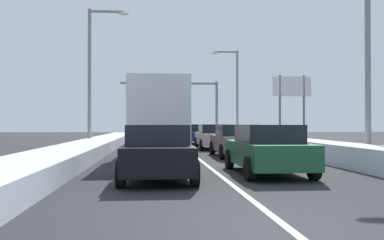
% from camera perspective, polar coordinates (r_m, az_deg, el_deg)
% --- Properties ---
extents(ground_plane, '(120.00, 120.00, 0.00)m').
position_cam_1_polar(ground_plane, '(21.95, 0.01, -4.55)').
color(ground_plane, '#28282B').
extents(lane_stripe_between_right_lane_and_center_lane, '(0.14, 44.55, 0.01)m').
position_cam_1_polar(lane_stripe_between_right_lane_and_center_lane, '(25.98, -0.79, -3.92)').
color(lane_stripe_between_right_lane_and_center_lane, silver).
rests_on(lane_stripe_between_right_lane_and_center_lane, ground).
extents(snow_bank_right_shoulder, '(1.59, 44.55, 0.78)m').
position_cam_1_polar(snow_bank_right_shoulder, '(26.88, 10.56, -2.97)').
color(snow_bank_right_shoulder, silver).
rests_on(snow_bank_right_shoulder, ground).
extents(snow_bank_left_shoulder, '(2.12, 44.55, 0.60)m').
position_cam_1_polar(snow_bank_left_shoulder, '(26.10, -12.49, -3.24)').
color(snow_bank_left_shoulder, silver).
rests_on(snow_bank_left_shoulder, ground).
extents(sedan_green_right_lane_nearest, '(2.00, 4.50, 1.51)m').
position_cam_1_polar(sedan_green_right_lane_nearest, '(13.25, 10.02, -3.86)').
color(sedan_green_right_lane_nearest, '#1E5633').
rests_on(sedan_green_right_lane_nearest, ground).
extents(sedan_gray_right_lane_second, '(2.00, 4.50, 1.51)m').
position_cam_1_polar(sedan_gray_right_lane_second, '(20.09, 5.88, -2.73)').
color(sedan_gray_right_lane_second, slate).
rests_on(sedan_gray_right_lane_second, ground).
extents(sedan_silver_right_lane_third, '(2.00, 4.50, 1.51)m').
position_cam_1_polar(sedan_silver_right_lane_third, '(26.10, 2.88, -2.23)').
color(sedan_silver_right_lane_third, '#B7BABF').
rests_on(sedan_silver_right_lane_third, ground).
extents(sedan_navy_right_lane_fourth, '(2.00, 4.50, 1.51)m').
position_cam_1_polar(sedan_navy_right_lane_fourth, '(32.95, 1.04, -1.88)').
color(sedan_navy_right_lane_fourth, navy).
rests_on(sedan_navy_right_lane_fourth, ground).
extents(sedan_black_center_lane_nearest, '(2.00, 4.50, 1.51)m').
position_cam_1_polar(sedan_black_center_lane_nearest, '(11.89, -4.65, -4.25)').
color(sedan_black_center_lane_nearest, black).
rests_on(sedan_black_center_lane_nearest, ground).
extents(box_truck_center_lane_second, '(2.53, 7.20, 3.36)m').
position_cam_1_polar(box_truck_center_lane_second, '(18.80, -4.58, 0.58)').
color(box_truck_center_lane_second, maroon).
rests_on(box_truck_center_lane_second, ground).
extents(sedan_maroon_center_lane_third, '(2.00, 4.50, 1.51)m').
position_cam_1_polar(sedan_maroon_center_lane_third, '(27.45, -4.78, -2.15)').
color(sedan_maroon_center_lane_third, maroon).
rests_on(sedan_maroon_center_lane_third, ground).
extents(sedan_white_center_lane_fourth, '(2.00, 4.50, 1.51)m').
position_cam_1_polar(sedan_white_center_lane_fourth, '(32.97, -4.57, -1.88)').
color(sedan_white_center_lane_fourth, silver).
rests_on(sedan_white_center_lane_fourth, ground).
extents(traffic_light_gantry, '(10.60, 0.47, 6.20)m').
position_cam_1_polar(traffic_light_gantry, '(46.31, -1.24, 3.41)').
color(traffic_light_gantry, slate).
rests_on(traffic_light_gantry, ground).
extents(street_lamp_right_near, '(2.66, 0.36, 8.76)m').
position_cam_1_polar(street_lamp_right_near, '(17.98, 21.45, 11.26)').
color(street_lamp_right_near, gray).
rests_on(street_lamp_right_near, ground).
extents(street_lamp_right_mid, '(2.66, 0.36, 8.55)m').
position_cam_1_polar(street_lamp_right_mid, '(40.90, 5.60, 4.45)').
color(street_lamp_right_mid, gray).
rests_on(street_lamp_right_mid, ground).
extents(street_lamp_left_mid, '(2.66, 0.36, 9.07)m').
position_cam_1_polar(street_lamp_left_mid, '(28.77, -12.89, 7.11)').
color(street_lamp_left_mid, gray).
rests_on(street_lamp_left_mid, ground).
extents(roadside_sign_right, '(3.20, 0.16, 5.50)m').
position_cam_1_polar(roadside_sign_right, '(35.60, 13.21, 3.47)').
color(roadside_sign_right, '#59595B').
rests_on(roadside_sign_right, ground).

